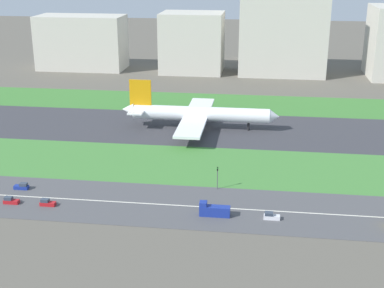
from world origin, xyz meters
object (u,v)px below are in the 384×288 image
object	(u,v)px
airliner	(197,114)
truck_0	(214,210)
office_tower	(283,29)
car_4	(47,203)
car_2	(271,216)
traffic_light	(217,176)
hangar_building	(192,42)
fuel_tank_west	(257,49)
car_0	(11,201)
car_5	(22,187)
terminal_building	(82,42)

from	to	relation	value
airliner	truck_0	world-z (taller)	airliner
airliner	office_tower	size ratio (longest dim) A/B	1.22
car_4	truck_0	world-z (taller)	truck_0
car_2	truck_0	distance (m)	15.62
car_4	traffic_light	xyz separation A→B (m)	(47.24, 17.99, 3.37)
hangar_building	fuel_tank_west	xyz separation A→B (m)	(38.29, 45.00, -10.43)
car_0	car_2	distance (m)	74.46
car_5	terminal_building	distance (m)	187.16
car_4	office_tower	bearing A→B (deg)	-110.09
car_5	car_4	bearing A→B (deg)	-39.68
airliner	fuel_tank_west	distance (m)	160.43
car_2	traffic_light	bearing A→B (deg)	-47.95
terminal_building	hangar_building	xyz separation A→B (m)	(69.27, 0.00, 1.35)
truck_0	terminal_building	bearing A→B (deg)	-62.32
hangar_building	office_tower	bearing A→B (deg)	0.00
car_4	hangar_building	size ratio (longest dim) A/B	0.12
hangar_building	fuel_tank_west	distance (m)	60.00
terminal_building	traffic_light	bearing A→B (deg)	-60.09
car_4	terminal_building	bearing A→B (deg)	-74.61
truck_0	car_2	bearing A→B (deg)	-180.00
car_2	office_tower	distance (m)	193.82
car_0	fuel_tank_west	size ratio (longest dim) A/B	0.20
truck_0	airliner	bearing A→B (deg)	-79.46
terminal_building	car_5	bearing A→B (deg)	-77.36
car_2	traffic_light	size ratio (longest dim) A/B	0.61
car_5	truck_0	xyz separation A→B (m)	(59.92, -10.00, 0.75)
hangar_building	airliner	bearing A→B (deg)	-81.55
car_2	fuel_tank_west	distance (m)	237.25
car_2	office_tower	world-z (taller)	office_tower
airliner	traffic_light	distance (m)	61.62
airliner	fuel_tank_west	xyz separation A→B (m)	(21.34, 159.00, 1.09)
traffic_light	hangar_building	size ratio (longest dim) A/B	0.19
car_0	office_tower	bearing A→B (deg)	-112.93
car_2	hangar_building	xyz separation A→B (m)	(-47.05, 192.00, 16.83)
traffic_light	office_tower	world-z (taller)	office_tower
truck_0	fuel_tank_west	size ratio (longest dim) A/B	0.38
car_2	traffic_light	world-z (taller)	traffic_light
traffic_light	car_0	bearing A→B (deg)	-162.83
car_0	car_2	bearing A→B (deg)	-180.00
terminal_building	car_4	bearing A→B (deg)	-74.61
terminal_building	hangar_building	size ratio (longest dim) A/B	1.44
car_2	truck_0	xyz separation A→B (m)	(-15.60, -0.00, 0.75)
airliner	car_2	distance (m)	83.78
office_tower	hangar_building	bearing A→B (deg)	180.00
terminal_building	hangar_building	bearing A→B (deg)	0.00
truck_0	traffic_light	world-z (taller)	traffic_light
traffic_light	fuel_tank_west	size ratio (longest dim) A/B	0.33
car_0	hangar_building	xyz separation A→B (m)	(27.41, 192.00, 16.83)
traffic_light	fuel_tank_west	xyz separation A→B (m)	(7.47, 219.01, 3.03)
fuel_tank_west	airliner	bearing A→B (deg)	-97.65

